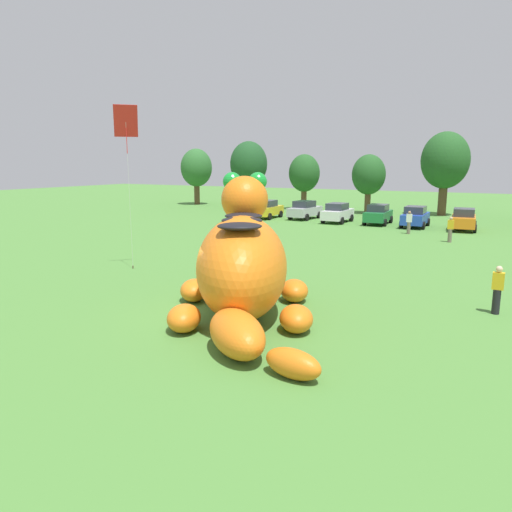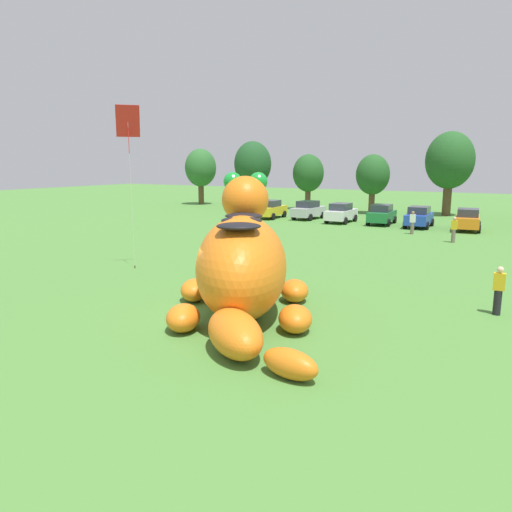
# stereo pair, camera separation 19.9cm
# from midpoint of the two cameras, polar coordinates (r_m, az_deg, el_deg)

# --- Properties ---
(ground_plane) EXTENTS (160.00, 160.00, 0.00)m
(ground_plane) POSITION_cam_midpoint_polar(r_m,az_deg,el_deg) (16.78, -5.75, -7.05)
(ground_plane) COLOR #4C8438
(giant_inflatable_creature) EXTENTS (7.69, 8.14, 4.83)m
(giant_inflatable_creature) POSITION_cam_midpoint_polar(r_m,az_deg,el_deg) (16.36, -1.96, -1.06)
(giant_inflatable_creature) COLOR orange
(giant_inflatable_creature) RESTS_ON ground
(car_yellow) EXTENTS (2.03, 4.15, 1.72)m
(car_yellow) POSITION_cam_midpoint_polar(r_m,az_deg,el_deg) (46.02, 1.18, 5.57)
(car_yellow) COLOR yellow
(car_yellow) RESTS_ON ground
(car_silver) EXTENTS (2.22, 4.24, 1.72)m
(car_silver) POSITION_cam_midpoint_polar(r_m,az_deg,el_deg) (45.53, 5.68, 5.46)
(car_silver) COLOR #B7BABF
(car_silver) RESTS_ON ground
(car_white) EXTENTS (2.01, 4.14, 1.72)m
(car_white) POSITION_cam_midpoint_polar(r_m,az_deg,el_deg) (43.26, 9.51, 5.08)
(car_white) COLOR white
(car_white) RESTS_ON ground
(car_green) EXTENTS (2.04, 4.15, 1.72)m
(car_green) POSITION_cam_midpoint_polar(r_m,az_deg,el_deg) (42.69, 14.15, 4.82)
(car_green) COLOR #1E7238
(car_green) RESTS_ON ground
(car_blue) EXTENTS (1.98, 4.12, 1.72)m
(car_blue) POSITION_cam_midpoint_polar(r_m,az_deg,el_deg) (41.59, 18.24, 4.45)
(car_blue) COLOR #2347B7
(car_blue) RESTS_ON ground
(car_orange) EXTENTS (2.19, 4.23, 1.72)m
(car_orange) POSITION_cam_midpoint_polar(r_m,az_deg,el_deg) (40.93, 23.27, 4.02)
(car_orange) COLOR orange
(car_orange) RESTS_ON ground
(tree_far_left) EXTENTS (3.93, 3.93, 6.97)m
(tree_far_left) POSITION_cam_midpoint_polar(r_m,az_deg,el_deg) (61.95, -7.18, 10.30)
(tree_far_left) COLOR brown
(tree_far_left) RESTS_ON ground
(tree_left) EXTENTS (4.33, 4.33, 7.68)m
(tree_left) POSITION_cam_midpoint_polar(r_m,az_deg,el_deg) (57.02, -0.97, 10.80)
(tree_left) COLOR brown
(tree_left) RESTS_ON ground
(tree_mid_left) EXTENTS (3.47, 3.47, 6.16)m
(tree_mid_left) POSITION_cam_midpoint_polar(r_m,az_deg,el_deg) (54.95, 5.64, 9.71)
(tree_mid_left) COLOR brown
(tree_mid_left) RESTS_ON ground
(tree_centre_left) EXTENTS (3.42, 3.42, 6.08)m
(tree_centre_left) POSITION_cam_midpoint_polar(r_m,az_deg,el_deg) (51.41, 13.11, 9.34)
(tree_centre_left) COLOR brown
(tree_centre_left) RESTS_ON ground
(tree_centre) EXTENTS (4.64, 4.64, 8.24)m
(tree_centre) POSITION_cam_midpoint_polar(r_m,az_deg,el_deg) (51.80, 21.42, 10.45)
(tree_centre) COLOR brown
(tree_centre) RESTS_ON ground
(spectator_near_inflatable) EXTENTS (0.38, 0.26, 1.71)m
(spectator_near_inflatable) POSITION_cam_midpoint_polar(r_m,az_deg,el_deg) (18.59, 26.44, -3.65)
(spectator_near_inflatable) COLOR black
(spectator_near_inflatable) RESTS_ON ground
(spectator_by_cars) EXTENTS (0.38, 0.26, 1.71)m
(spectator_by_cars) POSITION_cam_midpoint_polar(r_m,az_deg,el_deg) (34.31, 21.90, 2.93)
(spectator_by_cars) COLOR #726656
(spectator_by_cars) RESTS_ON ground
(spectator_wandering) EXTENTS (0.38, 0.26, 1.71)m
(spectator_wandering) POSITION_cam_midpoint_polar(r_m,az_deg,el_deg) (37.39, 17.54, 3.81)
(spectator_wandering) COLOR #726656
(spectator_wandering) RESTS_ON ground
(tethered_flying_kite) EXTENTS (1.13, 1.13, 7.85)m
(tethered_flying_kite) POSITION_cam_midpoint_polar(r_m,az_deg,el_deg) (24.30, -15.42, 14.91)
(tethered_flying_kite) COLOR brown
(tethered_flying_kite) RESTS_ON ground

